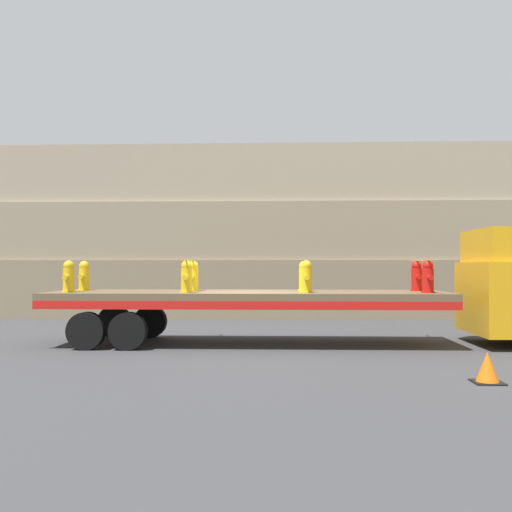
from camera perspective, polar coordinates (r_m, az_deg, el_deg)
ground_plane at (r=14.64m, az=-0.87°, el=-8.78°), size 120.00×120.00×0.00m
rock_cliff at (r=22.80m, az=0.23°, el=2.33°), size 60.00×3.30×6.64m
flatbed_trailer at (r=14.58m, az=-3.04°, el=-4.47°), size 10.02×2.65×1.33m
fire_hydrant_yellow_near_0 at (r=14.86m, az=-18.22°, el=-2.00°), size 0.34×0.58×0.78m
fire_hydrant_yellow_far_0 at (r=15.92m, az=-16.81°, el=-1.95°), size 0.34×0.58×0.78m
fire_hydrant_yellow_near_1 at (r=14.11m, az=-6.96°, el=-2.10°), size 0.34×0.58×0.78m
fire_hydrant_yellow_far_1 at (r=15.22m, az=-6.29°, el=-2.03°), size 0.34×0.58×0.78m
fire_hydrant_yellow_near_2 at (r=13.95m, az=5.05°, el=-2.12°), size 0.34×0.58×0.78m
fire_hydrant_yellow_far_2 at (r=15.07m, az=4.84°, el=-2.04°), size 0.34×0.58×0.78m
fire_hydrant_red_near_3 at (r=14.40m, az=16.82°, el=-2.04°), size 0.34×0.58×0.78m
fire_hydrant_red_far_3 at (r=15.49m, az=15.77°, el=-1.98°), size 0.34×0.58×0.78m
cargo_strap_rear at (r=14.67m, az=-6.61°, el=-0.45°), size 0.05×2.75×0.01m
cargo_strap_middle at (r=14.94m, az=16.26°, el=-0.42°), size 0.05×2.75×0.01m
traffic_cone at (r=10.53m, az=22.13°, el=-10.33°), size 0.49×0.49×0.52m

